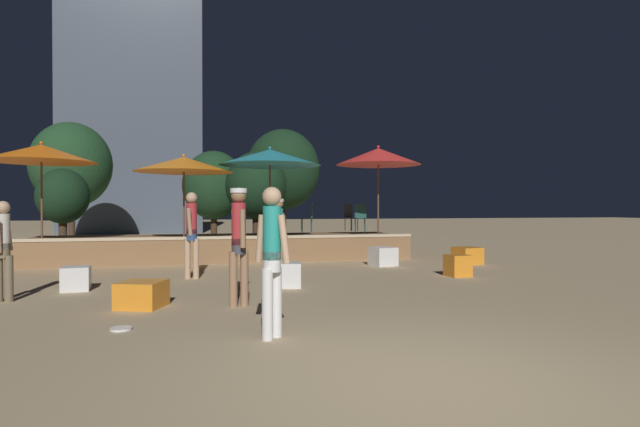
{
  "coord_description": "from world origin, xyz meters",
  "views": [
    {
      "loc": [
        -1.94,
        -3.94,
        1.53
      ],
      "look_at": [
        0.0,
        4.19,
        1.43
      ],
      "focal_mm": 28.0,
      "sensor_mm": 36.0,
      "label": 1
    }
  ],
  "objects_px": {
    "cube_seat_3": "(383,256)",
    "person_2": "(239,238)",
    "cube_seat_1": "(458,266)",
    "cube_seat_2": "(467,256)",
    "background_tree_1": "(71,165)",
    "patio_umbrella_0": "(270,157)",
    "bistro_chair_1": "(350,215)",
    "person_3": "(272,255)",
    "background_tree_2": "(63,197)",
    "patio_umbrella_1": "(41,153)",
    "person_4": "(3,248)",
    "bistro_chair_2": "(309,215)",
    "person_1": "(278,233)",
    "cube_seat_0": "(76,279)",
    "background_tree_0": "(283,170)",
    "patio_umbrella_3": "(184,165)",
    "bistro_chair_0": "(360,215)",
    "background_tree_4": "(214,185)",
    "patio_umbrella_2": "(378,157)",
    "person_0": "(192,230)",
    "frisbee_disc": "(121,329)",
    "cube_seat_4": "(142,294)"
  },
  "relations": [
    {
      "from": "patio_umbrella_2",
      "to": "person_4",
      "type": "relative_size",
      "value": 2.06
    },
    {
      "from": "patio_umbrella_3",
      "to": "person_0",
      "type": "height_order",
      "value": "patio_umbrella_3"
    },
    {
      "from": "cube_seat_1",
      "to": "background_tree_1",
      "type": "height_order",
      "value": "background_tree_1"
    },
    {
      "from": "cube_seat_3",
      "to": "background_tree_1",
      "type": "bearing_deg",
      "value": 129.95
    },
    {
      "from": "person_0",
      "to": "patio_umbrella_1",
      "type": "bearing_deg",
      "value": -25.05
    },
    {
      "from": "person_0",
      "to": "person_4",
      "type": "xyz_separation_m",
      "value": [
        -2.92,
        -2.0,
        -0.17
      ]
    },
    {
      "from": "cube_seat_3",
      "to": "background_tree_0",
      "type": "xyz_separation_m",
      "value": [
        -1.22,
        8.86,
        2.91
      ]
    },
    {
      "from": "person_4",
      "to": "cube_seat_1",
      "type": "bearing_deg",
      "value": 14.07
    },
    {
      "from": "patio_umbrella_2",
      "to": "bistro_chair_1",
      "type": "relative_size",
      "value": 3.75
    },
    {
      "from": "patio_umbrella_3",
      "to": "person_2",
      "type": "bearing_deg",
      "value": -80.64
    },
    {
      "from": "bistro_chair_0",
      "to": "background_tree_4",
      "type": "height_order",
      "value": "background_tree_4"
    },
    {
      "from": "background_tree_1",
      "to": "background_tree_2",
      "type": "bearing_deg",
      "value": -79.62
    },
    {
      "from": "cube_seat_0",
      "to": "person_3",
      "type": "height_order",
      "value": "person_3"
    },
    {
      "from": "patio_umbrella_0",
      "to": "bistro_chair_1",
      "type": "bearing_deg",
      "value": 38.02
    },
    {
      "from": "patio_umbrella_3",
      "to": "background_tree_4",
      "type": "relative_size",
      "value": 0.74
    },
    {
      "from": "patio_umbrella_0",
      "to": "cube_seat_2",
      "type": "bearing_deg",
      "value": -16.4
    },
    {
      "from": "bistro_chair_0",
      "to": "bistro_chair_2",
      "type": "height_order",
      "value": "same"
    },
    {
      "from": "person_0",
      "to": "person_3",
      "type": "bearing_deg",
      "value": 113.37
    },
    {
      "from": "cube_seat_2",
      "to": "person_0",
      "type": "distance_m",
      "value": 7.34
    },
    {
      "from": "cube_seat_0",
      "to": "background_tree_0",
      "type": "xyz_separation_m",
      "value": [
        5.67,
        11.24,
        2.93
      ]
    },
    {
      "from": "patio_umbrella_0",
      "to": "person_1",
      "type": "height_order",
      "value": "patio_umbrella_0"
    },
    {
      "from": "cube_seat_1",
      "to": "person_4",
      "type": "xyz_separation_m",
      "value": [
        -8.67,
        -1.02,
        0.63
      ]
    },
    {
      "from": "patio_umbrella_0",
      "to": "bistro_chair_2",
      "type": "height_order",
      "value": "patio_umbrella_0"
    },
    {
      "from": "patio_umbrella_0",
      "to": "cube_seat_3",
      "type": "height_order",
      "value": "patio_umbrella_0"
    },
    {
      "from": "cube_seat_3",
      "to": "person_2",
      "type": "bearing_deg",
      "value": -131.74
    },
    {
      "from": "patio_umbrella_0",
      "to": "bistro_chair_0",
      "type": "xyz_separation_m",
      "value": [
        3.03,
        1.27,
        -1.62
      ]
    },
    {
      "from": "cube_seat_1",
      "to": "cube_seat_2",
      "type": "bearing_deg",
      "value": 55.55
    },
    {
      "from": "cube_seat_4",
      "to": "person_1",
      "type": "distance_m",
      "value": 3.66
    },
    {
      "from": "patio_umbrella_3",
      "to": "background_tree_1",
      "type": "xyz_separation_m",
      "value": [
        -5.31,
        10.83,
        0.78
      ]
    },
    {
      "from": "bistro_chair_2",
      "to": "person_1",
      "type": "bearing_deg",
      "value": -2.38
    },
    {
      "from": "patio_umbrella_1",
      "to": "background_tree_1",
      "type": "bearing_deg",
      "value": 99.58
    },
    {
      "from": "cube_seat_1",
      "to": "bistro_chair_0",
      "type": "xyz_separation_m",
      "value": [
        -0.68,
        4.9,
        1.06
      ]
    },
    {
      "from": "patio_umbrella_1",
      "to": "patio_umbrella_2",
      "type": "distance_m",
      "value": 9.05
    },
    {
      "from": "person_1",
      "to": "patio_umbrella_3",
      "type": "bearing_deg",
      "value": -0.01
    },
    {
      "from": "background_tree_1",
      "to": "person_4",
      "type": "bearing_deg",
      "value": -80.46
    },
    {
      "from": "person_2",
      "to": "person_4",
      "type": "xyz_separation_m",
      "value": [
        -3.68,
        1.27,
        -0.19
      ]
    },
    {
      "from": "cube_seat_3",
      "to": "person_1",
      "type": "height_order",
      "value": "person_1"
    },
    {
      "from": "person_3",
      "to": "background_tree_2",
      "type": "xyz_separation_m",
      "value": [
        -5.52,
        13.27,
        0.94
      ]
    },
    {
      "from": "person_4",
      "to": "bistro_chair_1",
      "type": "height_order",
      "value": "bistro_chair_1"
    },
    {
      "from": "person_2",
      "to": "background_tree_2",
      "type": "xyz_separation_m",
      "value": [
        -5.28,
        11.29,
        0.85
      ]
    },
    {
      "from": "patio_umbrella_1",
      "to": "frisbee_disc",
      "type": "xyz_separation_m",
      "value": [
        2.95,
        -7.3,
        -2.88
      ]
    },
    {
      "from": "person_4",
      "to": "background_tree_2",
      "type": "distance_m",
      "value": 10.2
    },
    {
      "from": "person_4",
      "to": "background_tree_4",
      "type": "relative_size",
      "value": 0.41
    },
    {
      "from": "bistro_chair_1",
      "to": "background_tree_2",
      "type": "bearing_deg",
      "value": 138.33
    },
    {
      "from": "person_3",
      "to": "bistro_chair_1",
      "type": "xyz_separation_m",
      "value": [
        4.05,
        10.26,
        0.32
      ]
    },
    {
      "from": "background_tree_1",
      "to": "cube_seat_1",
      "type": "bearing_deg",
      "value": -52.42
    },
    {
      "from": "person_2",
      "to": "person_3",
      "type": "distance_m",
      "value": 1.99
    },
    {
      "from": "patio_umbrella_2",
      "to": "cube_seat_1",
      "type": "relative_size",
      "value": 6.73
    },
    {
      "from": "patio_umbrella_2",
      "to": "cube_seat_3",
      "type": "relative_size",
      "value": 4.84
    },
    {
      "from": "cube_seat_1",
      "to": "frisbee_disc",
      "type": "distance_m",
      "value": 7.39
    }
  ]
}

